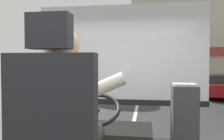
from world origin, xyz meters
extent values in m
cube|color=#2F2F2F|center=(0.00, 8.80, -0.03)|extent=(18.00, 44.00, 0.05)
cube|color=silver|center=(0.00, 8.80, 0.00)|extent=(0.12, 39.60, 0.00)
cube|color=#28282D|center=(-0.11, -0.67, 1.55)|extent=(0.48, 0.10, 0.66)
cube|color=#28282D|center=(-0.11, -0.67, 1.99)|extent=(0.22, 0.10, 0.18)
cylinder|color=silver|center=(-0.11, -0.51, 1.53)|extent=(0.31, 0.31, 0.62)
cube|color=maroon|center=(-0.11, -0.35, 1.61)|extent=(0.06, 0.01, 0.38)
sphere|color=tan|center=(-0.11, -0.51, 1.94)|extent=(0.21, 0.21, 0.21)
cylinder|color=silver|center=(-0.01, -0.28, 1.63)|extent=(0.52, 0.19, 0.28)
cylinder|color=silver|center=(-0.21, -0.28, 1.63)|extent=(0.52, 0.19, 0.28)
cylinder|color=black|center=(-0.11, 0.29, 1.23)|extent=(0.07, 0.22, 0.38)
torus|color=black|center=(-0.11, 0.22, 1.41)|extent=(0.53, 0.50, 0.24)
cylinder|color=black|center=(-0.11, 0.22, 1.41)|extent=(0.15, 0.15, 0.09)
cube|color=#333338|center=(0.72, 0.37, 1.18)|extent=(0.22, 0.22, 0.89)
cube|color=#9E9993|center=(0.72, 0.37, 1.63)|extent=(0.20, 0.20, 0.02)
cube|color=silver|center=(0.00, 1.62, 1.99)|extent=(2.50, 0.01, 1.40)
cube|color=black|center=(0.00, 1.62, 1.25)|extent=(2.50, 0.08, 0.08)
cylinder|color=#4C3828|center=(-4.24, 11.96, 1.48)|extent=(0.30, 0.30, 2.96)
sphere|color=#31662D|center=(-4.24, 11.96, 3.83)|extent=(2.69, 2.69, 2.69)
cube|color=#BCB29E|center=(4.71, 17.42, 3.61)|extent=(10.80, 5.77, 7.23)
cube|color=#9E332D|center=(4.71, 14.48, 2.54)|extent=(10.37, 0.12, 0.60)
cube|color=maroon|center=(4.09, 11.29, 0.50)|extent=(1.90, 4.13, 0.55)
cube|color=#282D33|center=(4.09, 11.05, 0.99)|extent=(1.56, 2.27, 0.42)
cylinder|color=black|center=(3.19, 12.57, 0.23)|extent=(0.14, 0.45, 0.45)
cylinder|color=black|center=(3.19, 10.01, 0.23)|extent=(0.14, 0.45, 0.45)
camera|label=1|loc=(0.38, -1.79, 1.84)|focal=37.04mm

